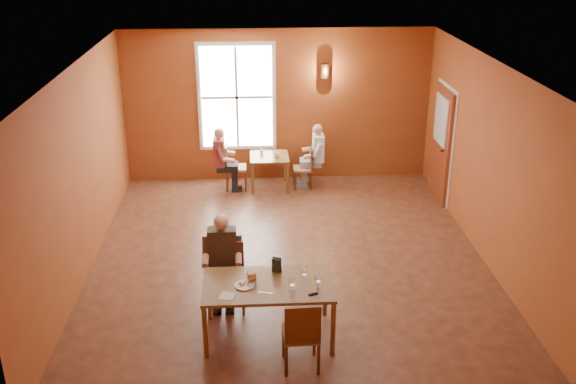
{
  "coord_description": "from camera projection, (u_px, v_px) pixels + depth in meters",
  "views": [
    {
      "loc": [
        -0.54,
        -8.73,
        4.8
      ],
      "look_at": [
        0.0,
        0.2,
        1.05
      ],
      "focal_mm": 40.0,
      "sensor_mm": 36.0,
      "label": 1
    }
  ],
  "objects": [
    {
      "name": "chair_diner_main",
      "position": [
        229.0,
        279.0,
        8.5
      ],
      "size": [
        0.4,
        0.4,
        0.91
      ],
      "primitive_type": null,
      "rotation": [
        0.0,
        0.0,
        3.14
      ],
      "color": "brown",
      "rests_on": "ground"
    },
    {
      "name": "diner_maroon",
      "position": [
        234.0,
        159.0,
        12.37
      ],
      "size": [
        0.49,
        0.49,
        1.22
      ],
      "primitive_type": null,
      "rotation": [
        0.0,
        0.0,
        -1.57
      ],
      "color": "maroon",
      "rests_on": "ground"
    },
    {
      "name": "main_table",
      "position": [
        268.0,
        310.0,
        7.96
      ],
      "size": [
        1.6,
        0.9,
        0.75
      ],
      "primitive_type": null,
      "color": "brown",
      "rests_on": "ground"
    },
    {
      "name": "sunglasses",
      "position": [
        313.0,
        294.0,
        7.58
      ],
      "size": [
        0.12,
        0.08,
        0.01
      ],
      "primitive_type": "cube",
      "rotation": [
        0.0,
        0.0,
        0.38
      ],
      "color": "black",
      "rests_on": "main_table"
    },
    {
      "name": "door",
      "position": [
        440.0,
        144.0,
        11.8
      ],
      "size": [
        0.12,
        1.04,
        2.1
      ],
      "primitive_type": "cube",
      "color": "maroon",
      "rests_on": "ground"
    },
    {
      "name": "goblet_a",
      "position": [
        304.0,
        273.0,
        7.87
      ],
      "size": [
        0.07,
        0.07,
        0.17
      ],
      "primitive_type": null,
      "rotation": [
        0.0,
        0.0,
        0.04
      ],
      "color": "white",
      "rests_on": "main_table"
    },
    {
      "name": "wall_right",
      "position": [
        490.0,
        165.0,
        9.51
      ],
      "size": [
        0.04,
        7.0,
        3.0
      ],
      "primitive_type": "cube",
      "color": "brown",
      "rests_on": "ground"
    },
    {
      "name": "second_table",
      "position": [
        269.0,
        172.0,
        12.51
      ],
      "size": [
        0.74,
        0.74,
        0.66
      ],
      "primitive_type": null,
      "color": "brown",
      "rests_on": "ground"
    },
    {
      "name": "knife",
      "position": [
        266.0,
        293.0,
        7.62
      ],
      "size": [
        0.18,
        0.06,
        0.0
      ],
      "primitive_type": "cube",
      "rotation": [
        0.0,
        0.0,
        -0.24
      ],
      "color": "silver",
      "rests_on": "main_table"
    },
    {
      "name": "wall_back",
      "position": [
        278.0,
        106.0,
        12.57
      ],
      "size": [
        6.0,
        0.04,
        3.0
      ],
      "primitive_type": "cube",
      "color": "brown",
      "rests_on": "ground"
    },
    {
      "name": "cup_b",
      "position": [
        262.0,
        152.0,
        12.48
      ],
      "size": [
        0.1,
        0.1,
        0.08
      ],
      "primitive_type": "imported",
      "rotation": [
        0.0,
        0.0,
        0.17
      ],
      "color": "white",
      "rests_on": "second_table"
    },
    {
      "name": "goblet_c",
      "position": [
        292.0,
        284.0,
        7.64
      ],
      "size": [
        0.09,
        0.09,
        0.18
      ],
      "primitive_type": null,
      "rotation": [
        0.0,
        0.0,
        0.2
      ],
      "color": "white",
      "rests_on": "main_table"
    },
    {
      "name": "sandwich",
      "position": [
        252.0,
        278.0,
        7.84
      ],
      "size": [
        0.11,
        0.11,
        0.11
      ],
      "primitive_type": "cube",
      "rotation": [
        0.0,
        0.0,
        0.35
      ],
      "color": "#DEB967",
      "rests_on": "main_table"
    },
    {
      "name": "wall_left",
      "position": [
        80.0,
        173.0,
        9.18
      ],
      "size": [
        0.04,
        7.0,
        3.0
      ],
      "primitive_type": "cube",
      "color": "brown",
      "rests_on": "ground"
    },
    {
      "name": "diner_main",
      "position": [
        229.0,
        269.0,
        8.41
      ],
      "size": [
        0.5,
        0.5,
        1.24
      ],
      "primitive_type": null,
      "rotation": [
        0.0,
        0.0,
        3.14
      ],
      "color": "#3F281C",
      "rests_on": "ground"
    },
    {
      "name": "menu_stand",
      "position": [
        277.0,
        265.0,
        8.04
      ],
      "size": [
        0.13,
        0.1,
        0.2
      ],
      "primitive_type": "cube",
      "rotation": [
        0.0,
        0.0,
        -0.42
      ],
      "color": "black",
      "rests_on": "main_table"
    },
    {
      "name": "chair_empty",
      "position": [
        301.0,
        332.0,
        7.37
      ],
      "size": [
        0.42,
        0.42,
        0.92
      ],
      "primitive_type": null,
      "rotation": [
        0.0,
        0.0,
        0.04
      ],
      "color": "#5D2D1A",
      "rests_on": "ground"
    },
    {
      "name": "napkin",
      "position": [
        227.0,
        296.0,
        7.55
      ],
      "size": [
        0.2,
        0.2,
        0.01
      ],
      "primitive_type": "cube",
      "rotation": [
        0.0,
        0.0,
        -0.21
      ],
      "color": "white",
      "rests_on": "main_table"
    },
    {
      "name": "diner_white",
      "position": [
        304.0,
        158.0,
        12.44
      ],
      "size": [
        0.48,
        0.48,
        1.2
      ],
      "primitive_type": null,
      "rotation": [
        0.0,
        0.0,
        1.57
      ],
      "color": "white",
      "rests_on": "ground"
    },
    {
      "name": "chair_diner_white",
      "position": [
        303.0,
        168.0,
        12.52
      ],
      "size": [
        0.35,
        0.35,
        0.8
      ],
      "primitive_type": null,
      "rotation": [
        0.0,
        0.0,
        1.57
      ],
      "color": "#50351C",
      "rests_on": "ground"
    },
    {
      "name": "window",
      "position": [
        237.0,
        97.0,
        12.4
      ],
      "size": [
        1.36,
        0.1,
        1.96
      ],
      "primitive_type": "cube",
      "color": "white",
      "rests_on": "wall_back"
    },
    {
      "name": "goblet_b",
      "position": [
        318.0,
        280.0,
        7.71
      ],
      "size": [
        0.09,
        0.09,
        0.18
      ],
      "primitive_type": null,
      "rotation": [
        0.0,
        0.0,
        0.24
      ],
      "color": "white",
      "rests_on": "main_table"
    },
    {
      "name": "ground",
      "position": [
        289.0,
        259.0,
        9.92
      ],
      "size": [
        6.0,
        7.0,
        0.01
      ],
      "primitive_type": "cube",
      "color": "brown",
      "rests_on": "ground"
    },
    {
      "name": "wall_front",
      "position": [
        311.0,
        298.0,
        6.12
      ],
      "size": [
        6.0,
        0.04,
        3.0
      ],
      "primitive_type": "cube",
      "color": "brown",
      "rests_on": "ground"
    },
    {
      "name": "ceiling",
      "position": [
        289.0,
        66.0,
        8.76
      ],
      "size": [
        6.0,
        7.0,
        0.04
      ],
      "primitive_type": "cube",
      "color": "white",
      "rests_on": "wall_back"
    },
    {
      "name": "cup_a",
      "position": [
        277.0,
        156.0,
        12.25
      ],
      "size": [
        0.14,
        0.14,
        0.09
      ],
      "primitive_type": "imported",
      "rotation": [
        0.0,
        0.0,
        0.41
      ],
      "color": "silver",
      "rests_on": "second_table"
    },
    {
      "name": "plate_food",
      "position": [
        244.0,
        285.0,
        7.76
      ],
      "size": [
        0.29,
        0.29,
        0.03
      ],
      "primitive_type": "cylinder",
      "rotation": [
        0.0,
        0.0,
        -0.16
      ],
      "color": "silver",
      "rests_on": "main_table"
    },
    {
      "name": "chair_diner_maroon",
      "position": [
        236.0,
        167.0,
        12.43
      ],
      "size": [
        0.39,
        0.39,
        0.89
      ],
      "primitive_type": null,
      "rotation": [
        0.0,
        0.0,
        -1.57
      ],
      "color": "brown",
      "rests_on": "ground"
    },
    {
      "name": "wall_sconce",
      "position": [
        325.0,
        71.0,
        12.25
      ],
      "size": [
        0.16,
        0.16,
        0.28
      ],
      "primitive_type": "cylinder",
      "color": "brown",
      "rests_on": "wall_back"
    }
  ]
}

